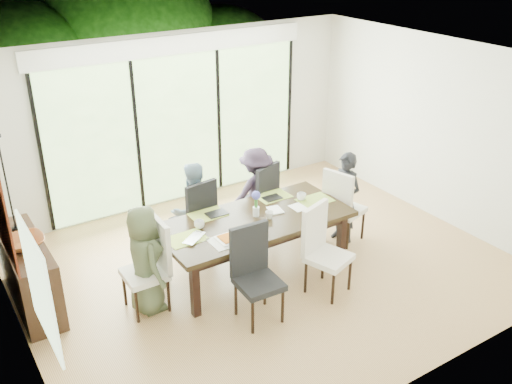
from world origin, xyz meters
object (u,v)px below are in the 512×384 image
chair_near_left (259,277)px  bowl (24,242)px  person_far_right (256,192)px  cup_a (199,224)px  person_left_end (145,260)px  cup_c (301,197)px  chair_far_right (255,198)px  person_right_end (345,198)px  chair_near_right (329,252)px  sideboard (29,274)px  laptop (198,239)px  cup_b (269,215)px  chair_left_end (144,267)px  chair_far_left (193,215)px  table_top (255,220)px  person_far_left (193,209)px  chair_right_end (345,204)px

chair_near_left → bowl: size_ratio=2.55×
person_far_right → cup_a: person_far_right is taller
person_left_end → cup_c: size_ratio=10.40×
chair_far_right → cup_c: size_ratio=8.87×
chair_near_left → person_right_end: bearing=26.3°
chair_near_right → sideboard: chair_near_right is taller
laptop → sideboard: bearing=118.1°
chair_near_left → cup_b: (0.65, 0.77, 0.25)m
bowl → cup_c: bearing=-10.3°
chair_far_right → chair_near_right: size_ratio=1.00×
chair_left_end → laptop: chair_left_end is taller
chair_far_left → bowl: bearing=-5.3°
cup_b → chair_near_left: bearing=-130.2°
table_top → person_far_right: bearing=56.5°
chair_near_right → person_right_end: size_ratio=0.85×
chair_far_right → chair_near_left: size_ratio=1.00×
table_top → cup_c: cup_c is taller
person_right_end → person_far_left: size_ratio=1.00×
person_far_right → person_left_end: bearing=22.4°
chair_near_right → cup_a: chair_near_right is taller
cup_b → table_top: bearing=146.3°
chair_right_end → laptop: 2.36m
person_right_end → laptop: 2.34m
person_right_end → chair_near_right: bearing=-57.3°
chair_left_end → cup_a: chair_left_end is taller
chair_far_right → person_left_end: 2.20m
chair_right_end → chair_far_right: same height
person_right_end → bowl: bearing=-108.8°
person_left_end → bowl: size_ratio=2.99×
cup_a → chair_left_end: bearing=-169.4°
table_top → laptop: 0.86m
cup_a → cup_c: size_ratio=1.00×
chair_near_right → cup_b: size_ratio=11.00×
chair_left_end → person_left_end: size_ratio=0.85×
cup_b → person_far_right: bearing=66.7°
chair_near_right → cup_a: (-1.20, 1.02, 0.25)m
chair_far_right → chair_near_right: bearing=69.7°
cup_a → sideboard: (-1.90, 0.67, -0.40)m
chair_near_left → chair_far_left: bearing=90.9°
person_right_end → laptop: person_right_end is taller
chair_right_end → bowl: size_ratio=2.55×
chair_near_left → laptop: size_ratio=3.33×
sideboard → person_far_left: bearing=0.4°
person_far_left → person_far_right: 1.00m
chair_near_right → person_far_right: 1.70m
person_right_end → sideboard: size_ratio=0.89×
table_top → person_far_left: person_far_left is taller
cup_c → sideboard: (-3.40, 0.72, -0.40)m
chair_right_end → chair_left_end: bearing=73.9°
chair_far_right → person_right_end: 1.26m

